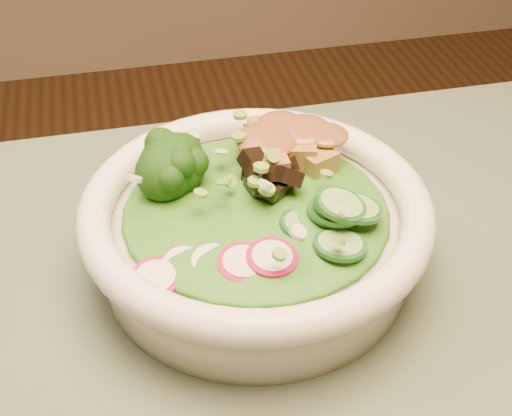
{
  "coord_description": "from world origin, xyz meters",
  "views": [
    {
      "loc": [
        0.03,
        -0.19,
        1.11
      ],
      "look_at": [
        0.11,
        0.18,
        0.8
      ],
      "focal_mm": 50.0,
      "sensor_mm": 36.0,
      "label": 1
    }
  ],
  "objects": [
    {
      "name": "broccoli_florets",
      "position": [
        0.06,
        0.21,
        0.82
      ],
      "size": [
        0.08,
        0.07,
        0.04
      ],
      "primitive_type": null,
      "rotation": [
        0.0,
        0.0,
        -0.11
      ],
      "color": "black",
      "rests_on": "salad_bowl"
    },
    {
      "name": "cucumber_slices",
      "position": [
        0.16,
        0.15,
        0.82
      ],
      "size": [
        0.07,
        0.07,
        0.03
      ],
      "primitive_type": null,
      "rotation": [
        0.0,
        0.0,
        -0.11
      ],
      "color": "#82AC60",
      "rests_on": "salad_bowl"
    },
    {
      "name": "tofu_cubes",
      "position": [
        0.14,
        0.23,
        0.82
      ],
      "size": [
        0.09,
        0.06,
        0.03
      ],
      "primitive_type": null,
      "rotation": [
        0.0,
        0.0,
        -0.11
      ],
      "color": "olive",
      "rests_on": "salad_bowl"
    },
    {
      "name": "peanut_sauce",
      "position": [
        0.14,
        0.23,
        0.83
      ],
      "size": [
        0.06,
        0.05,
        0.01
      ],
      "primitive_type": "ellipsoid",
      "color": "brown",
      "rests_on": "tofu_cubes"
    },
    {
      "name": "mushroom_heap",
      "position": [
        0.12,
        0.19,
        0.82
      ],
      "size": [
        0.07,
        0.07,
        0.04
      ],
      "primitive_type": null,
      "rotation": [
        0.0,
        0.0,
        -0.11
      ],
      "color": "black",
      "rests_on": "salad_bowl"
    },
    {
      "name": "radish_slices",
      "position": [
        0.08,
        0.13,
        0.81
      ],
      "size": [
        0.1,
        0.05,
        0.02
      ],
      "primitive_type": null,
      "rotation": [
        0.0,
        0.0,
        -0.11
      ],
      "color": "maroon",
      "rests_on": "salad_bowl"
    },
    {
      "name": "scallion_garnish",
      "position": [
        0.11,
        0.18,
        0.83
      ],
      "size": [
        0.18,
        0.18,
        0.02
      ],
      "primitive_type": null,
      "color": "#699D37",
      "rests_on": "salad_bowl"
    },
    {
      "name": "salad_bowl",
      "position": [
        0.11,
        0.18,
        0.79
      ],
      "size": [
        0.25,
        0.25,
        0.07
      ],
      "rotation": [
        0.0,
        0.0,
        -0.11
      ],
      "color": "white",
      "rests_on": "dining_table"
    },
    {
      "name": "lettuce_bed",
      "position": [
        0.11,
        0.18,
        0.81
      ],
      "size": [
        0.19,
        0.19,
        0.02
      ],
      "primitive_type": "ellipsoid",
      "color": "#256014",
      "rests_on": "salad_bowl"
    }
  ]
}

